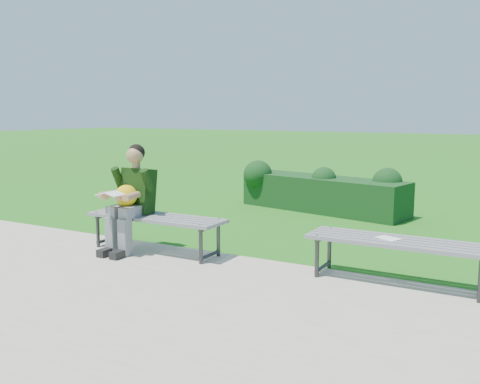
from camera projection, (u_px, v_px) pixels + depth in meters
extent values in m
plane|color=#2E791D|center=(240.00, 257.00, 6.41)|extent=(80.00, 80.00, 0.00)
cube|color=#A99D90|center=(147.00, 301.00, 4.89)|extent=(30.00, 3.50, 0.02)
cube|color=#133712|center=(323.00, 194.00, 9.38)|extent=(3.11, 1.38, 0.60)
sphere|color=#133712|center=(258.00, 175.00, 9.97)|extent=(0.64, 0.64, 0.54)
sphere|color=#133712|center=(324.00, 179.00, 9.26)|extent=(0.51, 0.51, 0.43)
sphere|color=#133712|center=(387.00, 183.00, 8.82)|extent=(0.59, 0.59, 0.49)
cube|color=gray|center=(145.00, 220.00, 6.36)|extent=(1.80, 0.08, 0.04)
cube|color=gray|center=(150.00, 219.00, 6.44)|extent=(1.80, 0.08, 0.04)
cube|color=gray|center=(156.00, 217.00, 6.53)|extent=(1.80, 0.08, 0.04)
cube|color=gray|center=(161.00, 216.00, 6.62)|extent=(1.80, 0.08, 0.04)
cube|color=gray|center=(166.00, 214.00, 6.71)|extent=(1.80, 0.09, 0.04)
cylinder|color=#2D2D30|center=(98.00, 231.00, 6.78)|extent=(0.04, 0.04, 0.41)
cylinder|color=#2D2D30|center=(118.00, 226.00, 7.11)|extent=(0.04, 0.04, 0.41)
cylinder|color=#2D2D30|center=(108.00, 215.00, 6.92)|extent=(0.04, 0.42, 0.04)
cylinder|color=#2D2D30|center=(109.00, 239.00, 6.96)|extent=(0.04, 0.42, 0.04)
cylinder|color=gray|center=(96.00, 212.00, 6.73)|extent=(0.02, 0.02, 0.01)
cylinder|color=gray|center=(119.00, 207.00, 7.09)|extent=(0.02, 0.02, 0.01)
cylinder|color=#2D2D30|center=(201.00, 246.00, 6.03)|extent=(0.04, 0.04, 0.41)
cylinder|color=#2D2D30|center=(218.00, 239.00, 6.36)|extent=(0.04, 0.04, 0.41)
cylinder|color=#2D2D30|center=(210.00, 227.00, 6.17)|extent=(0.04, 0.42, 0.04)
cylinder|color=#2D2D30|center=(210.00, 255.00, 6.21)|extent=(0.04, 0.42, 0.04)
cylinder|color=gray|center=(200.00, 225.00, 5.98)|extent=(0.02, 0.02, 0.01)
cylinder|color=gray|center=(219.00, 219.00, 6.34)|extent=(0.02, 0.02, 0.01)
cube|color=gray|center=(393.00, 246.00, 5.12)|extent=(1.80, 0.08, 0.04)
cube|color=gray|center=(396.00, 244.00, 5.21)|extent=(1.80, 0.08, 0.04)
cube|color=gray|center=(398.00, 242.00, 5.30)|extent=(1.80, 0.09, 0.04)
cube|color=gray|center=(401.00, 240.00, 5.39)|extent=(1.80, 0.09, 0.04)
cube|color=gray|center=(403.00, 237.00, 5.48)|extent=(1.80, 0.09, 0.04)
cylinder|color=#2D2D30|center=(317.00, 258.00, 5.55)|extent=(0.04, 0.04, 0.41)
cylinder|color=#2D2D30|center=(329.00, 250.00, 5.87)|extent=(0.04, 0.04, 0.41)
cylinder|color=#2D2D30|center=(324.00, 237.00, 5.68)|extent=(0.04, 0.42, 0.04)
cylinder|color=#2D2D30|center=(323.00, 267.00, 5.73)|extent=(0.04, 0.42, 0.04)
cylinder|color=gray|center=(317.00, 235.00, 5.49)|extent=(0.02, 0.02, 0.01)
cylinder|color=gray|center=(330.00, 227.00, 5.85)|extent=(0.02, 0.02, 0.01)
cylinder|color=#2D2D30|center=(480.00, 281.00, 4.80)|extent=(0.04, 0.04, 0.41)
cube|color=slate|center=(122.00, 210.00, 6.58)|extent=(0.14, 0.42, 0.13)
cube|color=slate|center=(134.00, 211.00, 6.48)|extent=(0.14, 0.42, 0.13)
cube|color=slate|center=(112.00, 236.00, 6.46)|extent=(0.12, 0.13, 0.45)
cube|color=slate|center=(125.00, 237.00, 6.37)|extent=(0.12, 0.13, 0.45)
cube|color=black|center=(107.00, 252.00, 6.40)|extent=(0.11, 0.26, 0.09)
cube|color=black|center=(120.00, 254.00, 6.31)|extent=(0.11, 0.26, 0.09)
cube|color=black|center=(138.00, 191.00, 6.67)|extent=(0.40, 0.30, 0.59)
cylinder|color=#A87853|center=(136.00, 166.00, 6.60)|extent=(0.10, 0.10, 0.08)
sphere|color=#A87853|center=(135.00, 155.00, 6.57)|extent=(0.21, 0.21, 0.21)
sphere|color=black|center=(136.00, 153.00, 6.59)|extent=(0.21, 0.21, 0.21)
cylinder|color=black|center=(118.00, 178.00, 6.67)|extent=(0.10, 0.21, 0.30)
cylinder|color=black|center=(147.00, 180.00, 6.45)|extent=(0.10, 0.21, 0.30)
cylinder|color=#A87853|center=(110.00, 194.00, 6.48)|extent=(0.14, 0.31, 0.08)
cylinder|color=#A87853|center=(132.00, 196.00, 6.31)|extent=(0.14, 0.31, 0.08)
sphere|color=#A87853|center=(105.00, 196.00, 6.30)|extent=(0.09, 0.09, 0.09)
sphere|color=#A87853|center=(118.00, 198.00, 6.21)|extent=(0.09, 0.09, 0.09)
sphere|color=gold|center=(126.00, 196.00, 6.48)|extent=(0.26, 0.26, 0.26)
cone|color=orange|center=(120.00, 197.00, 6.39)|extent=(0.08, 0.08, 0.08)
cone|color=black|center=(126.00, 185.00, 6.48)|extent=(0.03, 0.05, 0.08)
cone|color=black|center=(128.00, 185.00, 6.47)|extent=(0.03, 0.04, 0.07)
sphere|color=white|center=(118.00, 194.00, 6.42)|extent=(0.05, 0.05, 0.05)
sphere|color=white|center=(124.00, 195.00, 6.37)|extent=(0.05, 0.05, 0.05)
cube|color=white|center=(105.00, 193.00, 6.27)|extent=(0.15, 0.20, 0.05)
cube|color=white|center=(115.00, 194.00, 6.20)|extent=(0.15, 0.20, 0.05)
cube|color=white|center=(388.00, 238.00, 5.35)|extent=(0.27, 0.23, 0.01)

